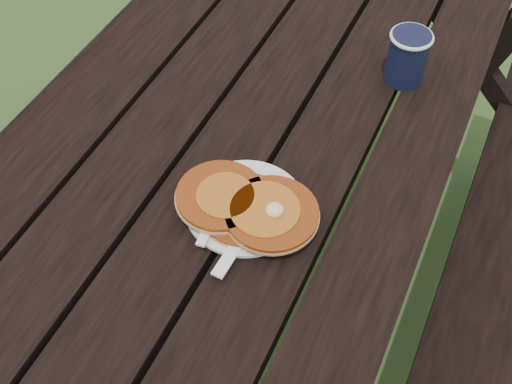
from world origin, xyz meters
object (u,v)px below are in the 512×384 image
at_px(coffee_cup, 408,55).
at_px(picnic_table, 252,236).
at_px(plate, 245,207).
at_px(pancake_stack, 247,206).

bearing_deg(coffee_cup, picnic_table, -134.21).
bearing_deg(plate, picnic_table, 112.96).
distance_m(picnic_table, pancake_stack, 0.47).
bearing_deg(plate, coffee_cup, 71.58).
bearing_deg(coffee_cup, pancake_stack, -106.96).
xyz_separation_m(plate, pancake_stack, (0.01, -0.01, 0.02)).
height_order(picnic_table, pancake_stack, pancake_stack).
relative_size(picnic_table, pancake_stack, 7.44).
xyz_separation_m(plate, coffee_cup, (0.14, 0.43, 0.06)).
height_order(plate, coffee_cup, coffee_cup).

